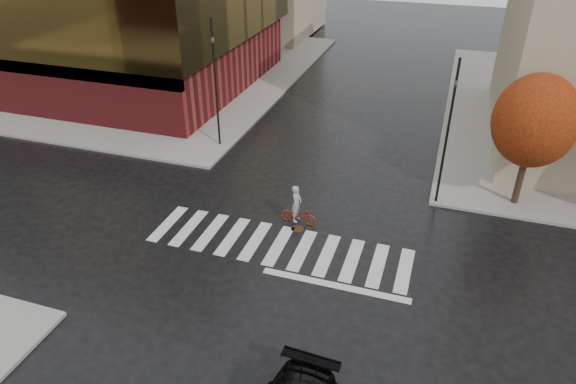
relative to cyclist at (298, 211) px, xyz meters
name	(u,v)px	position (x,y,z in m)	size (l,w,h in m)	color
ground	(275,252)	(-0.27, -2.50, -0.67)	(120.00, 120.00, 0.00)	black
sidewalk_nw	(129,68)	(-21.27, 18.50, -0.59)	(30.00, 30.00, 0.15)	gray
crosswalk	(278,245)	(-0.27, -2.00, -0.66)	(12.00, 3.00, 0.01)	silver
tree_ne_a	(535,121)	(9.73, 4.90, 3.79)	(3.80, 3.80, 6.50)	black
cyclist	(298,211)	(0.00, 0.00, 0.00)	(1.74, 0.69, 1.95)	#97270D
traffic_light_nw	(215,76)	(-7.00, 6.50, 3.75)	(0.20, 0.17, 7.46)	black
traffic_light_ne	(449,125)	(6.03, 3.80, 3.56)	(0.15, 0.18, 7.18)	black
fire_hydrant	(180,126)	(-10.27, 7.50, -0.16)	(0.23, 0.23, 0.65)	yellow
manhole	(297,229)	(0.14, -0.50, -0.66)	(0.60, 0.60, 0.01)	#4E321C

